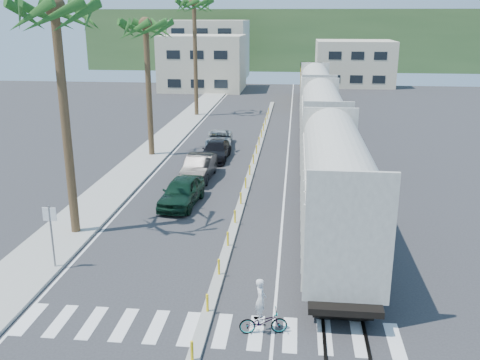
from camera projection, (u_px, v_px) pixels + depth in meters
name	position (u px, v px, depth m)	size (l,w,h in m)	color
ground	(212.00, 301.00, 20.97)	(140.00, 140.00, 0.00)	#28282B
sidewalk	(159.00, 146.00, 45.56)	(3.00, 90.00, 0.15)	gray
rails	(317.00, 143.00, 47.07)	(1.56, 100.00, 0.06)	black
median	(253.00, 164.00, 39.91)	(0.45, 60.00, 0.85)	gray
crosswalk	(203.00, 329.00, 19.07)	(14.00, 2.20, 0.01)	silver
lane_markings	(233.00, 149.00, 44.95)	(9.42, 90.00, 0.01)	silver
freight_train	(319.00, 115.00, 44.12)	(3.00, 60.94, 5.85)	#A2A095
palm_trees	(150.00, 15.00, 40.18)	(3.50, 37.20, 13.75)	brown
street_sign	(51.00, 228.00, 23.03)	(0.60, 0.08, 3.00)	slate
buildings	(240.00, 56.00, 88.43)	(38.00, 27.00, 10.00)	#B9AE93
hillside	(284.00, 39.00, 114.24)	(80.00, 20.00, 12.00)	#385628
car_lead	(182.00, 192.00, 31.40)	(2.31, 4.97, 1.65)	black
car_second	(199.00, 167.00, 36.44)	(1.91, 5.05, 1.65)	black
car_third	(216.00, 151.00, 41.47)	(2.04, 4.90, 1.41)	black
car_rear	(219.00, 139.00, 45.71)	(2.57, 4.87, 1.31)	#B8BCBE
cyclist	(263.00, 316.00, 18.68)	(1.15, 1.89, 2.10)	#9EA0A5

